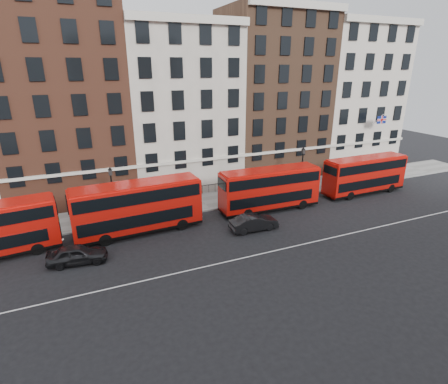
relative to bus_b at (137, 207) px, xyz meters
name	(u,v)px	position (x,y,z in m)	size (l,w,h in m)	color
ground	(245,244)	(7.78, -5.75, -2.53)	(120.00, 120.00, 0.00)	black
pavement	(202,202)	(7.78, 4.75, -2.45)	(80.00, 5.00, 0.15)	gray
kerb	(211,210)	(7.78, 2.25, -2.45)	(80.00, 0.30, 0.16)	gray
road_centre_line	(256,255)	(7.78, -7.75, -2.52)	(70.00, 0.12, 0.01)	white
building_terrace	(177,101)	(7.47, 12.13, 7.71)	(64.00, 11.95, 22.00)	#B0AC99
bus_b	(137,207)	(0.00, 0.00, 0.00)	(11.34, 3.30, 4.71)	#BC1009
bus_c	(269,188)	(13.40, 0.00, -0.15)	(10.62, 2.86, 4.43)	#BC1009
bus_d	(364,174)	(26.16, 0.00, -0.18)	(10.45, 2.68, 4.37)	#BC1009
car_rear	(77,254)	(-5.29, -3.37, -1.78)	(1.76, 4.36, 1.49)	black
car_front	(254,222)	(9.74, -3.63, -1.79)	(1.56, 4.48, 1.48)	black
lamp_post_left	(113,192)	(-1.68, 3.27, 0.55)	(0.44, 0.44, 5.33)	black
lamp_post_right	(302,167)	(19.60, 3.17, 0.55)	(0.44, 0.44, 5.33)	black
traffic_light	(394,162)	(33.42, 2.34, -0.08)	(0.25, 0.45, 3.27)	black
iron_railings	(196,191)	(7.78, 6.95, -1.88)	(6.60, 0.06, 1.00)	black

